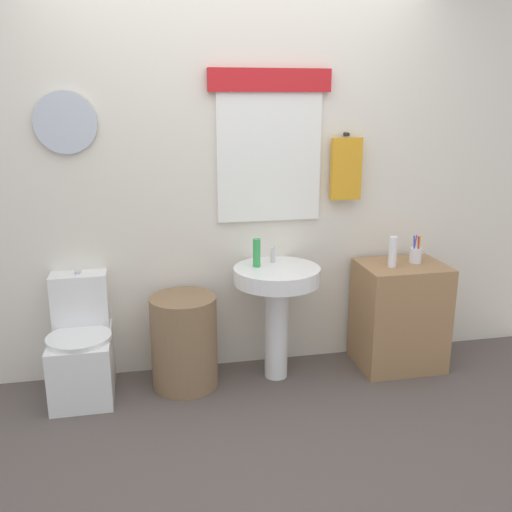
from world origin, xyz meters
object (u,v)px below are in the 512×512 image
Objects in this scene: toilet at (82,350)px; lotion_bottle at (393,252)px; pedestal_sink at (277,293)px; wooden_cabinet at (399,315)px; soap_bottle at (257,253)px; toothbrush_cup at (416,255)px; laundry_hamper at (184,342)px.

lotion_bottle is at bearing -2.17° from toilet.
pedestal_sink is at bearing -1.64° from toilet.
wooden_cabinet is 4.01× the size of soap_bottle.
toothbrush_cup is (0.10, 0.02, 0.41)m from wooden_cabinet.
laundry_hamper is 2.95× the size of lotion_bottle.
soap_bottle is 1.07m from toothbrush_cup.
laundry_hamper is 3.32× the size of soap_bottle.
toilet is 1.23m from soap_bottle.
laundry_hamper is 3.21× the size of toothbrush_cup.
soap_bottle reaches higher than toilet.
toothbrush_cup reaches higher than laundry_hamper.
lotion_bottle is (0.88, -0.09, -0.02)m from soap_bottle.
pedestal_sink is 3.71× the size of lotion_bottle.
toilet is at bearing 177.83° from lotion_bottle.
laundry_hamper is (0.62, -0.03, 0.01)m from toilet.
pedestal_sink is 0.97m from toothbrush_cup.
laundry_hamper is at bearing -174.00° from soap_bottle.
wooden_cabinet is at bearing -168.49° from toothbrush_cup.
soap_bottle is (1.10, 0.02, 0.55)m from toilet.
wooden_cabinet is at bearing 0.00° from pedestal_sink.
toilet is at bearing 179.60° from toothbrush_cup.
pedestal_sink is at bearing 180.00° from wooden_cabinet.
toothbrush_cup is at bearing 1.19° from pedestal_sink.
soap_bottle is (-0.97, 0.05, 0.48)m from wooden_cabinet.
soap_bottle is (-0.12, 0.05, 0.26)m from pedestal_sink.
soap_bottle is at bearing 0.79° from toilet.
toilet is 4.07× the size of toothbrush_cup.
toilet is 3.74× the size of lotion_bottle.
laundry_hamper is 1.62m from toothbrush_cup.
toothbrush_cup is at bearing 17.14° from lotion_bottle.
toilet is 0.62m from laundry_hamper.
toothbrush_cup is (0.19, 0.06, -0.05)m from lotion_bottle.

